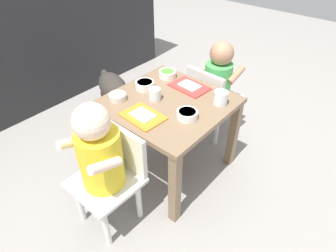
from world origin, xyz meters
name	(u,v)px	position (x,y,z in m)	size (l,w,h in m)	color
ground_plane	(168,165)	(0.00, 0.00, 0.00)	(7.00, 7.00, 0.00)	gray
kitchen_cabinet_back	(35,33)	(0.00, 1.26, 0.52)	(2.17, 0.34, 1.03)	#232326
dining_table	(168,113)	(0.00, 0.00, 0.38)	(0.58, 0.59, 0.46)	#7A6047
seated_child_left	(102,156)	(-0.45, -0.02, 0.42)	(0.28, 0.28, 0.68)	silver
seated_child_right	(217,80)	(0.45, -0.01, 0.40)	(0.29, 0.29, 0.64)	silver
dog	(115,90)	(0.16, 0.62, 0.22)	(0.30, 0.48, 0.33)	#332D28
food_tray_left	(144,116)	(-0.18, 0.00, 0.46)	(0.16, 0.21, 0.02)	orange
food_tray_right	(190,87)	(0.18, 0.00, 0.46)	(0.16, 0.22, 0.02)	red
water_cup_left	(220,99)	(0.15, -0.21, 0.49)	(0.07, 0.07, 0.07)	white
water_cup_right	(155,95)	(-0.03, 0.06, 0.49)	(0.06, 0.06, 0.06)	white
cereal_bowl_right_side	(187,114)	(-0.05, -0.16, 0.48)	(0.10, 0.10, 0.04)	white
veggie_bowl_far	(145,85)	(0.02, 0.18, 0.48)	(0.10, 0.10, 0.04)	white
veggie_bowl_near	(167,74)	(0.20, 0.17, 0.48)	(0.10, 0.10, 0.04)	white
cereal_bowl_left_side	(118,97)	(-0.16, 0.21, 0.48)	(0.09, 0.09, 0.03)	silver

